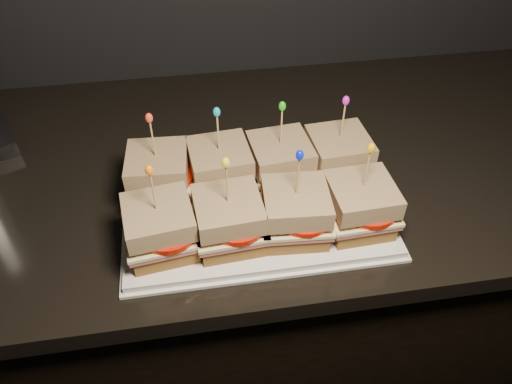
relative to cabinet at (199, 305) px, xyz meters
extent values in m
cube|color=black|center=(0.00, 0.00, 0.00)|extent=(2.36, 0.67, 0.88)
cube|color=black|center=(0.00, 0.00, 0.46)|extent=(2.40, 0.71, 0.04)
cube|color=white|center=(0.13, -0.16, 0.48)|extent=(0.45, 0.28, 0.02)
cube|color=white|center=(0.13, -0.16, 0.48)|extent=(0.46, 0.29, 0.01)
cube|color=brown|center=(-0.03, -0.10, 0.51)|extent=(0.11, 0.11, 0.03)
cube|color=#B24E4B|center=(-0.03, -0.10, 0.52)|extent=(0.12, 0.11, 0.01)
cube|color=#FCF0A8|center=(-0.03, -0.10, 0.53)|extent=(0.12, 0.11, 0.01)
cylinder|color=red|center=(-0.02, -0.10, 0.54)|extent=(0.10, 0.10, 0.01)
cube|color=#623611|center=(-0.03, -0.10, 0.56)|extent=(0.11, 0.11, 0.03)
cylinder|color=tan|center=(-0.03, -0.10, 0.61)|extent=(0.00, 0.00, 0.09)
ellipsoid|color=#F1391E|center=(-0.03, -0.10, 0.65)|extent=(0.01, 0.01, 0.02)
cube|color=brown|center=(0.07, -0.10, 0.51)|extent=(0.11, 0.11, 0.03)
cube|color=#B24E4B|center=(0.07, -0.10, 0.52)|extent=(0.12, 0.11, 0.01)
cube|color=#FCF0A8|center=(0.07, -0.10, 0.53)|extent=(0.12, 0.12, 0.01)
cylinder|color=red|center=(0.08, -0.10, 0.54)|extent=(0.10, 0.10, 0.01)
cube|color=#623611|center=(0.07, -0.10, 0.56)|extent=(0.11, 0.11, 0.03)
cylinder|color=tan|center=(0.07, -0.10, 0.61)|extent=(0.00, 0.00, 0.09)
ellipsoid|color=#1195B3|center=(0.07, -0.10, 0.65)|extent=(0.01, 0.01, 0.02)
cube|color=brown|center=(0.18, -0.10, 0.51)|extent=(0.11, 0.11, 0.03)
cube|color=#B24E4B|center=(0.18, -0.10, 0.52)|extent=(0.12, 0.12, 0.01)
cube|color=#FCF0A8|center=(0.18, -0.10, 0.53)|extent=(0.12, 0.12, 0.01)
cylinder|color=red|center=(0.19, -0.10, 0.54)|extent=(0.10, 0.10, 0.01)
cube|color=#623611|center=(0.18, -0.10, 0.56)|extent=(0.11, 0.11, 0.03)
cylinder|color=tan|center=(0.18, -0.10, 0.61)|extent=(0.00, 0.00, 0.09)
ellipsoid|color=#20A617|center=(0.18, -0.10, 0.65)|extent=(0.01, 0.01, 0.02)
cube|color=brown|center=(0.28, -0.10, 0.51)|extent=(0.11, 0.11, 0.03)
cube|color=#B24E4B|center=(0.28, -0.10, 0.52)|extent=(0.12, 0.11, 0.01)
cube|color=#FCF0A8|center=(0.28, -0.10, 0.53)|extent=(0.12, 0.11, 0.01)
cylinder|color=red|center=(0.30, -0.10, 0.54)|extent=(0.10, 0.10, 0.01)
cube|color=#623611|center=(0.28, -0.10, 0.56)|extent=(0.11, 0.11, 0.03)
cylinder|color=tan|center=(0.28, -0.10, 0.61)|extent=(0.00, 0.00, 0.09)
ellipsoid|color=#CE1CB6|center=(0.28, -0.10, 0.65)|extent=(0.01, 0.01, 0.02)
cube|color=brown|center=(-0.03, -0.22, 0.51)|extent=(0.11, 0.11, 0.03)
cube|color=#B24E4B|center=(-0.03, -0.22, 0.52)|extent=(0.12, 0.12, 0.01)
cube|color=#FCF0A8|center=(-0.03, -0.22, 0.53)|extent=(0.12, 0.12, 0.01)
cylinder|color=red|center=(-0.02, -0.23, 0.54)|extent=(0.10, 0.10, 0.01)
cube|color=#623611|center=(-0.03, -0.22, 0.56)|extent=(0.11, 0.11, 0.03)
cylinder|color=tan|center=(-0.03, -0.22, 0.61)|extent=(0.00, 0.00, 0.09)
ellipsoid|color=orange|center=(-0.03, -0.22, 0.65)|extent=(0.01, 0.01, 0.02)
cube|color=brown|center=(0.07, -0.22, 0.51)|extent=(0.11, 0.11, 0.03)
cube|color=#B24E4B|center=(0.07, -0.22, 0.52)|extent=(0.12, 0.11, 0.01)
cube|color=#FCF0A8|center=(0.07, -0.22, 0.53)|extent=(0.12, 0.11, 0.01)
cylinder|color=red|center=(0.08, -0.23, 0.54)|extent=(0.10, 0.10, 0.01)
cube|color=#623611|center=(0.07, -0.22, 0.56)|extent=(0.11, 0.11, 0.03)
cylinder|color=tan|center=(0.07, -0.22, 0.61)|extent=(0.00, 0.00, 0.09)
ellipsoid|color=yellow|center=(0.07, -0.22, 0.65)|extent=(0.01, 0.01, 0.02)
cube|color=brown|center=(0.18, -0.22, 0.51)|extent=(0.11, 0.11, 0.03)
cube|color=#B24E4B|center=(0.18, -0.22, 0.52)|extent=(0.12, 0.11, 0.01)
cube|color=#FCF0A8|center=(0.18, -0.22, 0.53)|extent=(0.12, 0.11, 0.01)
cylinder|color=red|center=(0.19, -0.23, 0.54)|extent=(0.10, 0.10, 0.01)
cube|color=#623611|center=(0.18, -0.22, 0.56)|extent=(0.11, 0.11, 0.03)
cylinder|color=tan|center=(0.18, -0.22, 0.61)|extent=(0.00, 0.00, 0.09)
ellipsoid|color=#0719E3|center=(0.18, -0.22, 0.65)|extent=(0.01, 0.01, 0.02)
cube|color=brown|center=(0.28, -0.22, 0.51)|extent=(0.10, 0.10, 0.03)
cube|color=#B24E4B|center=(0.28, -0.22, 0.52)|extent=(0.11, 0.11, 0.01)
cube|color=#FCF0A8|center=(0.28, -0.22, 0.53)|extent=(0.12, 0.11, 0.01)
cylinder|color=red|center=(0.30, -0.23, 0.54)|extent=(0.10, 0.10, 0.01)
cube|color=#623611|center=(0.28, -0.22, 0.56)|extent=(0.11, 0.11, 0.03)
cylinder|color=tan|center=(0.28, -0.22, 0.61)|extent=(0.00, 0.00, 0.09)
ellipsoid|color=#E8A906|center=(0.28, -0.22, 0.65)|extent=(0.01, 0.01, 0.02)
camera|label=1|loc=(0.03, -0.76, 1.10)|focal=35.00mm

